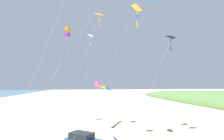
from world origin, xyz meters
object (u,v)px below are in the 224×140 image
kite_box_black_fish_shape (68,32)px  kite_windsock_long_streamer_right (102,86)px  kite_delta_striped_overhead (91,36)px  kite_delta_small_distant (137,8)px  kite_delta_white_trailing (99,15)px  kite_delta_red_high_left (171,37)px

kite_box_black_fish_shape → kite_windsock_long_streamer_right: 12.64m
kite_delta_striped_overhead → kite_delta_small_distant: kite_delta_small_distant is taller
kite_box_black_fish_shape → kite_windsock_long_streamer_right: bearing=149.8°
kite_box_black_fish_shape → kite_delta_striped_overhead: size_ratio=1.13×
kite_delta_white_trailing → kite_box_black_fish_shape: kite_delta_white_trailing is taller
kite_windsock_long_streamer_right → kite_delta_small_distant: size_ratio=0.79×
kite_box_black_fish_shape → kite_delta_red_high_left: 19.01m
kite_delta_striped_overhead → kite_windsock_long_streamer_right: bearing=172.7°
kite_windsock_long_streamer_right → kite_delta_red_high_left: size_ratio=0.97×
kite_delta_white_trailing → kite_delta_small_distant: (-4.44, 7.08, -1.64)m
kite_box_black_fish_shape → kite_windsock_long_streamer_right: kite_box_black_fish_shape is taller
kite_box_black_fish_shape → kite_delta_red_high_left: (-15.90, 9.99, -2.98)m
kite_delta_striped_overhead → kite_delta_red_high_left: size_ratio=1.09×
kite_windsock_long_streamer_right → kite_delta_small_distant: (-3.75, 8.06, 10.67)m
kite_delta_white_trailing → kite_delta_red_high_left: size_ratio=1.33×
kite_delta_white_trailing → kite_delta_striped_overhead: (1.33, -1.24, -3.46)m
kite_delta_white_trailing → kite_delta_small_distant: bearing=122.1°
kite_windsock_long_streamer_right → kite_delta_striped_overhead: (2.02, -0.26, 8.85)m
kite_delta_small_distant → kite_delta_red_high_left: kite_delta_small_distant is taller
kite_delta_white_trailing → kite_windsock_long_streamer_right: size_ratio=1.37×
kite_delta_white_trailing → kite_delta_striped_overhead: 3.91m
kite_box_black_fish_shape → kite_delta_striped_overhead: (-4.23, 3.38, -1.51)m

